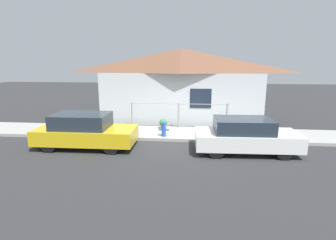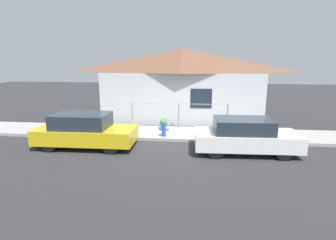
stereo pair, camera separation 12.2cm
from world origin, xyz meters
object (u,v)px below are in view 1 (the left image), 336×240
Objects in this scene: car_left at (85,131)px; car_right at (245,136)px; fire_hydrant at (164,128)px; potted_plant_near_hydrant at (163,123)px.

car_left is 1.02× the size of car_right.
car_left reaches higher than fire_hydrant.
fire_hydrant reaches higher than potted_plant_near_hydrant.
fire_hydrant is 1.37m from potted_plant_near_hydrant.
car_right is 5.54× the size of fire_hydrant.
car_left is 5.63× the size of fire_hydrant.
potted_plant_near_hydrant is at bearing 97.65° from fire_hydrant.
car_left is 3.99m from potted_plant_near_hydrant.
car_right reaches higher than potted_plant_near_hydrant.
car_left reaches higher than potted_plant_near_hydrant.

